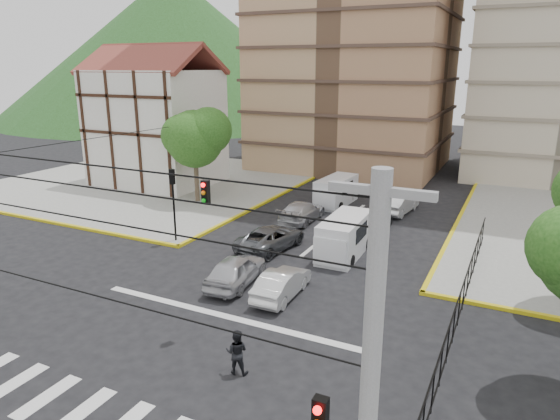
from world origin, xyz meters
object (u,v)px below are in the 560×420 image
Objects in this scene: van_right_lane at (343,238)px; van_left_lane at (335,192)px; car_silver_front_left at (236,270)px; traffic_light_nw at (173,193)px; pedestrian_crosswalk at (237,352)px; car_white_front_right at (282,283)px.

van_right_lane is 10.76m from van_left_lane.
car_silver_front_left is (-3.46, -5.88, -0.32)m from van_right_lane.
van_left_lane is (5.75, 12.25, -2.09)m from traffic_light_nw.
van_right_lane is 12.23m from pedestrian_crosswalk.
traffic_light_nw is at bearing -111.57° from van_left_lane.
van_left_lane is 1.19× the size of car_white_front_right.
traffic_light_nw is at bearing -24.37° from car_white_front_right.
car_silver_front_left is 1.09× the size of car_white_front_right.
pedestrian_crosswalk is (3.86, -6.35, 0.08)m from car_silver_front_left.
van_left_lane is 1.09× the size of car_silver_front_left.
van_left_lane reaches higher than pedestrian_crosswalk.
van_left_lane is 15.82m from car_silver_front_left.
van_right_lane is 6.20m from car_white_front_right.
pedestrian_crosswalk is (1.24, -6.09, 0.16)m from car_white_front_right.
car_silver_front_left reaches higher than car_white_front_right.
car_white_front_right is (2.63, -0.26, -0.08)m from car_silver_front_left.
van_right_lane is 1.13× the size of car_silver_front_left.
van_right_lane is at bearing -99.28° from car_white_front_right.
van_left_lane is at bearing 64.88° from traffic_light_nw.
car_white_front_right is (3.30, -16.06, -0.36)m from van_left_lane.
traffic_light_nw reaches higher than car_silver_front_left.
van_right_lane is (9.88, 2.32, -2.04)m from traffic_light_nw.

